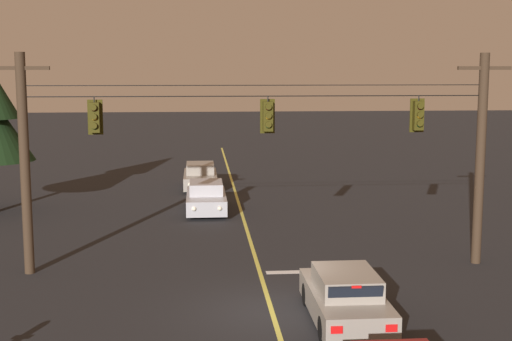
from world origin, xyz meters
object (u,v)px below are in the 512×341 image
at_px(car_waiting_near_lane, 345,298).
at_px(car_oncoming_lead, 206,198).
at_px(traffic_light_leftmost, 95,117).
at_px(traffic_light_left_inner, 268,116).
at_px(traffic_light_centre, 418,116).
at_px(car_oncoming_trailing, 200,177).

bearing_deg(car_waiting_near_lane, car_oncoming_lead, 103.14).
xyz_separation_m(traffic_light_leftmost, car_waiting_near_lane, (7.08, -5.23, -4.42)).
bearing_deg(traffic_light_left_inner, car_waiting_near_lane, -73.68).
height_order(traffic_light_left_inner, car_waiting_near_lane, traffic_light_left_inner).
xyz_separation_m(traffic_light_centre, car_oncoming_lead, (-6.93, 9.59, -4.42)).
xyz_separation_m(traffic_light_leftmost, traffic_light_centre, (10.55, 0.00, 0.00)).
bearing_deg(car_waiting_near_lane, traffic_light_centre, 56.46).
distance_m(traffic_light_left_inner, car_waiting_near_lane, 7.02).
height_order(car_oncoming_lead, car_oncoming_trailing, same).
distance_m(traffic_light_centre, car_waiting_near_lane, 7.68).
xyz_separation_m(traffic_light_centre, car_waiting_near_lane, (-3.47, -5.23, -4.42)).
bearing_deg(car_oncoming_trailing, traffic_light_left_inner, -82.30).
xyz_separation_m(traffic_light_leftmost, traffic_light_left_inner, (5.55, 0.00, 0.00)).
distance_m(car_waiting_near_lane, car_oncoming_trailing, 21.63).
xyz_separation_m(traffic_light_left_inner, car_oncoming_lead, (-1.93, 9.59, -4.42)).
height_order(traffic_light_left_inner, traffic_light_centre, same).
bearing_deg(traffic_light_leftmost, traffic_light_left_inner, 0.00).
height_order(traffic_light_left_inner, car_oncoming_lead, traffic_light_left_inner).
bearing_deg(traffic_light_leftmost, car_oncoming_trailing, 78.14).
xyz_separation_m(traffic_light_left_inner, traffic_light_centre, (5.00, 0.00, 0.00)).
bearing_deg(traffic_light_left_inner, traffic_light_leftmost, 180.00).
distance_m(traffic_light_leftmost, car_oncoming_trailing, 17.01).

